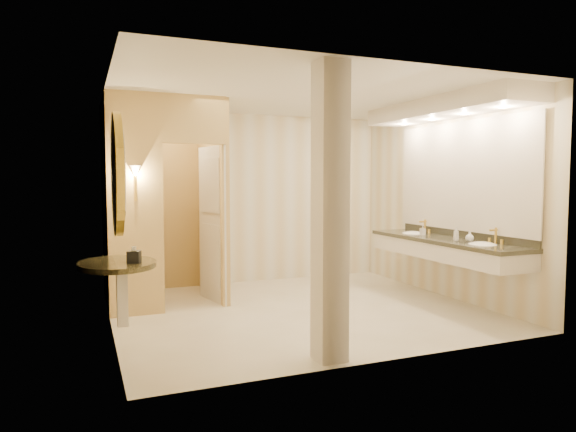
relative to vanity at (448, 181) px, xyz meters
name	(u,v)px	position (x,y,z in m)	size (l,w,h in m)	color
floor	(298,310)	(-1.98, 0.40, -1.63)	(4.50, 4.50, 0.00)	white
ceiling	(299,95)	(-1.98, 0.40, 1.07)	(4.50, 4.50, 0.00)	silver
wall_back	(250,199)	(-1.98, 2.40, -0.28)	(4.50, 0.02, 2.70)	silver
wall_front	(387,213)	(-1.98, -1.60, -0.28)	(4.50, 0.02, 2.70)	silver
wall_left	(109,207)	(-4.23, 0.40, -0.28)	(0.02, 4.00, 2.70)	silver
wall_right	(444,201)	(0.27, 0.40, -0.28)	(0.02, 4.00, 2.70)	silver
toilet_closet	(194,200)	(-3.09, 1.37, -0.24)	(1.50, 1.55, 2.70)	#EEC67C
wall_sconce	(135,173)	(-3.90, 0.83, 0.10)	(0.14, 0.14, 0.42)	gold
vanity	(448,181)	(0.00, 0.00, 0.00)	(0.75, 2.76, 2.09)	silver
console_shelf	(118,213)	(-4.19, -0.43, -0.29)	(0.90, 0.90, 1.90)	black
pillar	(330,213)	(-2.43, -1.37, -0.28)	(0.27, 0.27, 2.70)	silver
tissue_box	(134,257)	(-4.06, -0.56, -0.70)	(0.11, 0.11, 0.11)	black
toilet	(142,270)	(-3.72, 2.15, -1.29)	(0.38, 0.67, 0.69)	white
soap_bottle_a	(423,230)	(-0.07, 0.43, -0.69)	(0.06, 0.06, 0.14)	beige
soap_bottle_b	(470,236)	(0.00, -0.43, -0.69)	(0.10, 0.10, 0.13)	silver
soap_bottle_c	(456,234)	(-0.10, -0.31, -0.66)	(0.07, 0.07, 0.18)	#C6B28C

